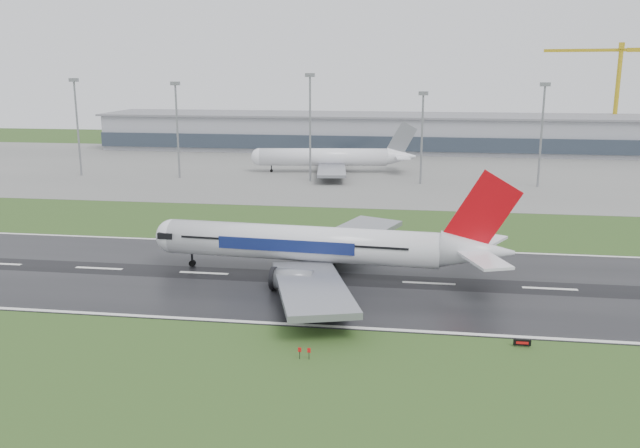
# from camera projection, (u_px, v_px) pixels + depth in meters

# --- Properties ---
(ground) EXTENTS (520.00, 520.00, 0.00)m
(ground) POSITION_uv_depth(u_px,v_px,m) (314.00, 278.00, 117.41)
(ground) COLOR #284519
(ground) RESTS_ON ground
(runway) EXTENTS (400.00, 45.00, 0.10)m
(runway) POSITION_uv_depth(u_px,v_px,m) (314.00, 278.00, 117.40)
(runway) COLOR black
(runway) RESTS_ON ground
(apron) EXTENTS (400.00, 130.00, 0.08)m
(apron) POSITION_uv_depth(u_px,v_px,m) (368.00, 171.00, 237.76)
(apron) COLOR slate
(apron) RESTS_ON ground
(terminal) EXTENTS (240.00, 36.00, 15.00)m
(terminal) POSITION_uv_depth(u_px,v_px,m) (378.00, 133.00, 293.81)
(terminal) COLOR gray
(terminal) RESTS_ON ground
(main_airliner) EXTENTS (68.06, 65.23, 18.90)m
(main_airliner) POSITION_uv_depth(u_px,v_px,m) (326.00, 223.00, 116.87)
(main_airliner) COLOR silver
(main_airliner) RESTS_ON runway
(parked_airliner) EXTENTS (64.75, 61.26, 17.12)m
(parked_airliner) POSITION_uv_depth(u_px,v_px,m) (330.00, 148.00, 232.06)
(parked_airliner) COLOR white
(parked_airliner) RESTS_ON apron
(tower_crane) EXTENTS (45.19, 16.67, 45.90)m
(tower_crane) POSITION_uv_depth(u_px,v_px,m) (617.00, 97.00, 290.33)
(tower_crane) COLOR gold
(tower_crane) RESTS_ON ground
(runway_sign) EXTENTS (2.31, 0.62, 1.04)m
(runway_sign) POSITION_uv_depth(u_px,v_px,m) (522.00, 343.00, 88.78)
(runway_sign) COLOR black
(runway_sign) RESTS_ON ground
(floodmast_0) EXTENTS (0.64, 0.64, 31.24)m
(floodmast_0) POSITION_uv_depth(u_px,v_px,m) (78.00, 129.00, 223.48)
(floodmast_0) COLOR gray
(floodmast_0) RESTS_ON ground
(floodmast_1) EXTENTS (0.64, 0.64, 30.24)m
(floodmast_1) POSITION_uv_depth(u_px,v_px,m) (178.00, 132.00, 218.72)
(floodmast_1) COLOR gray
(floodmast_1) RESTS_ON ground
(floodmast_2) EXTENTS (0.64, 0.64, 32.95)m
(floodmast_2) POSITION_uv_depth(u_px,v_px,m) (310.00, 130.00, 212.23)
(floodmast_2) COLOR gray
(floodmast_2) RESTS_ON ground
(floodmast_3) EXTENTS (0.64, 0.64, 27.56)m
(floodmast_3) POSITION_uv_depth(u_px,v_px,m) (422.00, 140.00, 207.91)
(floodmast_3) COLOR gray
(floodmast_3) RESTS_ON ground
(floodmast_4) EXTENTS (0.64, 0.64, 30.39)m
(floodmast_4) POSITION_uv_depth(u_px,v_px,m) (541.00, 138.00, 202.56)
(floodmast_4) COLOR gray
(floodmast_4) RESTS_ON ground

